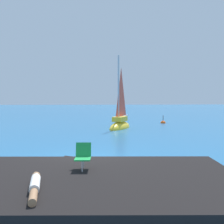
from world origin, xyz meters
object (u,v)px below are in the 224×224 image
(marker_buoy, at_px, (163,123))
(person_sunbather, at_px, (35,186))
(sailboat_near, at_px, (120,124))
(beach_chair, at_px, (83,155))

(marker_buoy, bearing_deg, person_sunbather, -112.98)
(person_sunbather, bearing_deg, sailboat_near, 157.24)
(beach_chair, bearing_deg, marker_buoy, 160.50)
(beach_chair, height_order, marker_buoy, beach_chair)
(sailboat_near, bearing_deg, person_sunbather, 14.39)
(beach_chair, distance_m, marker_buoy, 20.49)
(sailboat_near, bearing_deg, beach_chair, 16.94)
(sailboat_near, height_order, marker_buoy, sailboat_near)
(sailboat_near, relative_size, beach_chair, 8.99)
(sailboat_near, xyz_separation_m, person_sunbather, (-3.68, -16.64, 0.35))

